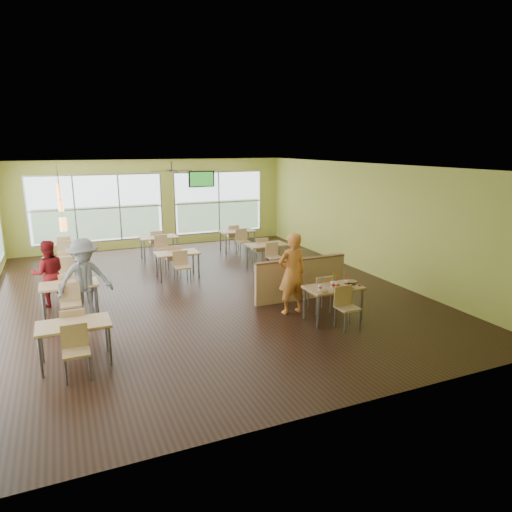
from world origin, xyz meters
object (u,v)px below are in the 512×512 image
Objects in this scene: main_table at (333,292)px; food_basket at (351,282)px; man_plaid at (292,273)px; half_wall_divider at (300,279)px.

main_table is 5.54× the size of food_basket.
man_plaid reaches higher than food_basket.
half_wall_divider is 1.30× the size of man_plaid.
man_plaid is (-0.63, 0.72, 0.29)m from main_table.
half_wall_divider is at bearing 90.00° from main_table.
food_basket is (1.09, -0.69, -0.14)m from man_plaid.
food_basket is (0.46, 0.02, 0.15)m from main_table.
main_table reaches higher than food_basket.
main_table is 0.82× the size of man_plaid.
half_wall_divider is at bearing -132.34° from man_plaid.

